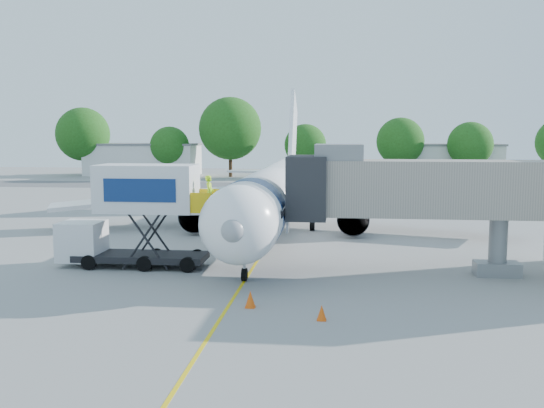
# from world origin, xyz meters

# --- Properties ---
(ground) EXTENTS (160.00, 160.00, 0.00)m
(ground) POSITION_xyz_m (0.00, 0.00, 0.00)
(ground) COLOR gray
(ground) RESTS_ON ground
(guidance_line) EXTENTS (0.15, 70.00, 0.01)m
(guidance_line) POSITION_xyz_m (0.00, 0.00, 0.01)
(guidance_line) COLOR yellow
(guidance_line) RESTS_ON ground
(taxiway_strip) EXTENTS (120.00, 10.00, 0.01)m
(taxiway_strip) POSITION_xyz_m (0.00, 42.00, 0.00)
(taxiway_strip) COLOR #59595B
(taxiway_strip) RESTS_ON ground
(aircraft) EXTENTS (34.17, 37.73, 11.35)m
(aircraft) POSITION_xyz_m (0.00, 4.12, 2.95)
(aircraft) COLOR white
(aircraft) RESTS_ON ground
(jet_bridge) EXTENTS (13.90, 3.20, 6.60)m
(jet_bridge) POSITION_xyz_m (7.99, -7.00, 4.34)
(jet_bridge) COLOR #9F9688
(jet_bridge) RESTS_ON ground
(catering_hiloader) EXTENTS (8.50, 2.44, 5.50)m
(catering_hiloader) POSITION_xyz_m (-6.26, -7.00, 2.76)
(catering_hiloader) COLOR black
(catering_hiloader) RESTS_ON ground
(ground_tug) EXTENTS (4.27, 3.32, 1.52)m
(ground_tug) POSITION_xyz_m (0.47, -16.34, 0.80)
(ground_tug) COLOR silver
(ground_tug) RESTS_ON ground
(safety_cone_a) EXTENTS (0.38, 0.38, 0.61)m
(safety_cone_a) POSITION_xyz_m (3.92, -15.28, 0.29)
(safety_cone_a) COLOR #EB520C
(safety_cone_a) RESTS_ON ground
(safety_cone_b) EXTENTS (0.44, 0.44, 0.71)m
(safety_cone_b) POSITION_xyz_m (0.94, -13.89, 0.34)
(safety_cone_b) COLOR #EB520C
(safety_cone_b) RESTS_ON ground
(outbuilding_left) EXTENTS (18.40, 8.40, 5.30)m
(outbuilding_left) POSITION_xyz_m (-28.00, 60.00, 2.66)
(outbuilding_left) COLOR silver
(outbuilding_left) RESTS_ON ground
(outbuilding_right) EXTENTS (16.40, 7.40, 5.30)m
(outbuilding_right) POSITION_xyz_m (22.00, 62.00, 2.66)
(outbuilding_right) COLOR silver
(outbuilding_right) RESTS_ON ground
(tree_a) EXTENTS (8.78, 8.78, 11.19)m
(tree_a) POSITION_xyz_m (-37.56, 58.23, 6.79)
(tree_a) COLOR #382314
(tree_a) RESTS_ON ground
(tree_b) EXTENTS (6.33, 6.33, 8.07)m
(tree_b) POSITION_xyz_m (-22.76, 57.58, 4.89)
(tree_b) COLOR #382314
(tree_b) RESTS_ON ground
(tree_c) EXTENTS (9.97, 9.97, 12.72)m
(tree_c) POSITION_xyz_m (-12.86, 57.80, 7.72)
(tree_c) COLOR #382314
(tree_c) RESTS_ON ground
(tree_d) EXTENTS (6.62, 6.62, 8.44)m
(tree_d) POSITION_xyz_m (-0.88, 57.94, 5.12)
(tree_d) COLOR #382314
(tree_d) RESTS_ON ground
(tree_e) EXTENTS (7.39, 7.39, 9.42)m
(tree_e) POSITION_xyz_m (13.89, 58.07, 5.72)
(tree_e) COLOR #382314
(tree_e) RESTS_ON ground
(tree_f) EXTENTS (6.85, 6.85, 8.73)m
(tree_f) POSITION_xyz_m (24.28, 57.26, 5.30)
(tree_f) COLOR #382314
(tree_f) RESTS_ON ground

